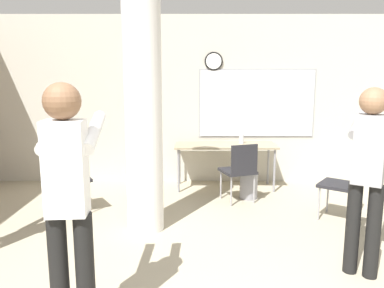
# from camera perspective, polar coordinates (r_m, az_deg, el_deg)

# --- Properties ---
(wall_back) EXTENTS (8.00, 0.15, 2.80)m
(wall_back) POSITION_cam_1_polar(r_m,az_deg,el_deg) (6.40, 0.72, 6.65)
(wall_back) COLOR beige
(wall_back) RESTS_ON ground_plane
(support_pillar) EXTENTS (0.43, 0.43, 2.80)m
(support_pillar) POSITION_cam_1_polar(r_m,az_deg,el_deg) (4.29, -7.41, 4.93)
(support_pillar) COLOR white
(support_pillar) RESTS_ON ground_plane
(folding_table) EXTENTS (1.62, 0.60, 0.72)m
(folding_table) POSITION_cam_1_polar(r_m,az_deg,el_deg) (6.04, 5.14, -0.58)
(folding_table) COLOR tan
(folding_table) RESTS_ON ground_plane
(bottle_on_table) EXTENTS (0.07, 0.07, 0.24)m
(bottle_on_table) POSITION_cam_1_polar(r_m,az_deg,el_deg) (6.14, 7.60, 0.92)
(bottle_on_table) COLOR silver
(bottle_on_table) RESTS_ON folding_table
(waste_bin) EXTENTS (0.26, 0.26, 0.38)m
(waste_bin) POSITION_cam_1_polar(r_m,az_deg,el_deg) (5.68, 8.66, -6.29)
(waste_bin) COLOR gray
(waste_bin) RESTS_ON ground_plane
(chair_mid_room) EXTENTS (0.62, 0.62, 0.87)m
(chair_mid_room) POSITION_cam_1_polar(r_m,az_deg,el_deg) (5.04, 22.36, -5.27)
(chair_mid_room) COLOR #232328
(chair_mid_room) RESTS_ON ground_plane
(chair_near_pillar) EXTENTS (0.60, 0.60, 0.87)m
(chair_near_pillar) POSITION_cam_1_polar(r_m,az_deg,el_deg) (5.21, -18.63, -4.55)
(chair_near_pillar) COLOR #232328
(chair_near_pillar) RESTS_ON ground_plane
(chair_table_right) EXTENTS (0.56, 0.56, 0.87)m
(chair_table_right) POSITION_cam_1_polar(r_m,az_deg,el_deg) (5.38, 7.33, -3.66)
(chair_table_right) COLOR #232328
(chair_table_right) RESTS_ON ground_plane
(person_playing_side) EXTENTS (0.60, 0.70, 1.70)m
(person_playing_side) POSITION_cam_1_polar(r_m,az_deg,el_deg) (3.64, 25.33, -3.25)
(person_playing_side) COLOR black
(person_playing_side) RESTS_ON ground_plane
(person_playing_front) EXTENTS (0.41, 0.68, 1.75)m
(person_playing_front) POSITION_cam_1_polar(r_m,az_deg,el_deg) (2.63, -18.27, -6.91)
(person_playing_front) COLOR black
(person_playing_front) RESTS_ON ground_plane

